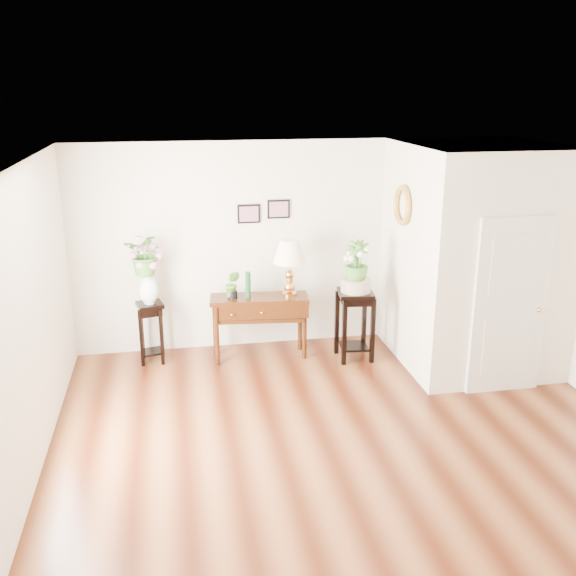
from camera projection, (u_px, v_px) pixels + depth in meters
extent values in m
cube|color=brown|center=(348.00, 440.00, 6.56)|extent=(6.00, 5.50, 0.02)
cube|color=white|center=(357.00, 164.00, 5.72)|extent=(6.00, 5.50, 0.02)
cube|color=white|center=(297.00, 245.00, 8.72)|extent=(6.00, 0.02, 2.80)
cube|color=white|center=(489.00, 476.00, 3.56)|extent=(6.00, 0.02, 2.80)
cube|color=white|center=(23.00, 333.00, 5.62)|extent=(0.02, 5.50, 2.80)
cube|color=white|center=(473.00, 255.00, 8.17)|extent=(1.80, 1.95, 2.80)
cube|color=silver|center=(510.00, 307.00, 7.34)|extent=(0.90, 0.05, 2.10)
cube|color=black|center=(249.00, 214.00, 8.45)|extent=(0.30, 0.02, 0.25)
cube|color=black|center=(279.00, 209.00, 8.50)|extent=(0.30, 0.02, 0.25)
torus|color=gold|center=(402.00, 205.00, 7.92)|extent=(0.07, 0.51, 0.51)
cube|color=black|center=(260.00, 327.00, 8.46)|extent=(1.31, 0.55, 0.85)
cube|color=#D69649|center=(290.00, 269.00, 8.29)|extent=(0.52, 0.52, 0.75)
cylinder|color=#11421B|center=(248.00, 285.00, 8.25)|extent=(0.07, 0.07, 0.34)
imported|color=#3E7E29|center=(232.00, 285.00, 8.21)|extent=(0.23, 0.20, 0.35)
cube|color=black|center=(152.00, 332.00, 8.33)|extent=(0.38, 0.38, 0.81)
imported|color=#3E7E29|center=(146.00, 252.00, 8.00)|extent=(0.63, 0.60, 0.56)
cube|color=black|center=(354.00, 325.00, 8.41)|extent=(0.49, 0.49, 0.93)
cylinder|color=#C0AB99|center=(356.00, 285.00, 8.25)|extent=(0.39, 0.39, 0.17)
imported|color=#3E7E29|center=(357.00, 262.00, 8.15)|extent=(0.40, 0.40, 0.55)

